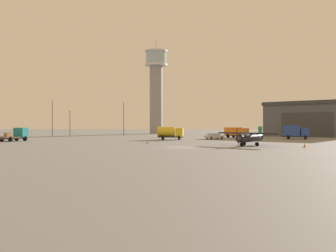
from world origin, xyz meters
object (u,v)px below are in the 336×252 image
truck_flatbed_teal (17,135)px  car_silver (214,136)px  light_post_west (70,120)px  traffic_cone_near_left (147,141)px  airplane_black (250,137)px  light_post_east (124,116)px  truck_fuel_tanker_yellow (170,132)px  traffic_cone_near_right (305,145)px  truck_box_orange (236,132)px  light_post_north (52,115)px  control_tower (156,84)px  truck_box_blue (295,132)px

truck_flatbed_teal → car_silver: truck_flatbed_teal is taller
light_post_west → traffic_cone_near_left: light_post_west is taller
airplane_black → light_post_east: bearing=-111.0°
truck_fuel_tanker_yellow → airplane_black: bearing=-53.8°
truck_fuel_tanker_yellow → traffic_cone_near_right: truck_fuel_tanker_yellow is taller
truck_fuel_tanker_yellow → truck_box_orange: 20.71m
truck_box_orange → light_post_east: light_post_east is taller
airplane_black → light_post_north: 60.76m
car_silver → truck_flatbed_teal: bearing=166.7°
truck_fuel_tanker_yellow → car_silver: 10.52m
control_tower → light_post_west: 43.09m
truck_flatbed_teal → truck_box_orange: (46.71, 22.19, 0.21)m
truck_flatbed_teal → truck_box_orange: truck_flatbed_teal is taller
truck_fuel_tanker_yellow → traffic_cone_near_left: size_ratio=8.57×
car_silver → light_post_north: (-43.16, 11.95, 5.24)m
truck_box_orange → light_post_north: bearing=-134.9°
car_silver → traffic_cone_near_right: bearing=-97.7°
truck_box_blue → light_post_north: 62.86m
control_tower → light_post_west: control_tower is taller
truck_fuel_tanker_yellow → truck_box_orange: bearing=43.0°
truck_flatbed_teal → traffic_cone_near_left: truck_flatbed_teal is taller
airplane_black → truck_box_orange: bearing=-145.7°
control_tower → light_post_north: control_tower is taller
light_post_west → traffic_cone_near_left: bearing=-51.9°
light_post_north → truck_box_orange: bearing=-2.6°
light_post_east → car_silver: bearing=-41.3°
control_tower → truck_flatbed_teal: size_ratio=5.48×
truck_flatbed_teal → traffic_cone_near_left: (27.79, -6.68, -0.98)m
truck_box_orange → light_post_west: 45.51m
truck_box_orange → light_post_east: size_ratio=0.61×
control_tower → truck_box_blue: bearing=-51.8°
airplane_black → traffic_cone_near_left: airplane_black is taller
airplane_black → car_silver: size_ratio=1.98×
car_silver → light_post_north: bearing=134.2°
truck_fuel_tanker_yellow → car_silver: (9.90, 3.45, -0.88)m
light_post_west → light_post_north: bearing=-149.0°
traffic_cone_near_right → truck_fuel_tanker_yellow: bearing=130.9°
truck_box_blue → traffic_cone_near_right: (-6.86, -30.56, -1.43)m
control_tower → traffic_cone_near_left: control_tower is taller
light_post_north → traffic_cone_near_right: (55.06, -40.55, -5.66)m
truck_fuel_tanker_yellow → light_post_west: 34.36m
light_post_north → car_silver: bearing=-15.5°
traffic_cone_near_left → truck_box_orange: bearing=56.8°
truck_fuel_tanker_yellow → car_silver: bearing=22.6°
truck_fuel_tanker_yellow → traffic_cone_near_right: size_ratio=8.99×
control_tower → traffic_cone_near_left: (6.11, -68.98, -18.10)m
airplane_black → light_post_west: (-43.49, 40.00, 3.14)m
truck_flatbed_teal → light_post_east: bearing=-5.3°
truck_box_blue → light_post_east: light_post_east is taller
truck_box_orange → truck_box_blue: bearing=16.1°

